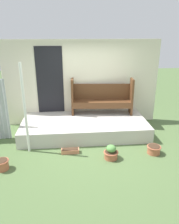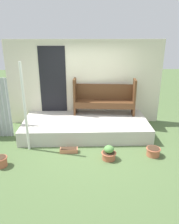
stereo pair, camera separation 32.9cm
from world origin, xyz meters
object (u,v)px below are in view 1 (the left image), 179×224
Objects in this scene: bench at (102,97)px; flower_pot_left at (2,164)px; flower_pot_middle at (111,153)px; support_post at (25,110)px; flower_pot_right at (154,149)px; planter_box_rect at (70,151)px.

flower_pot_left is (-2.48, -2.17, -0.80)m from bench.
flower_pot_left is 0.89× the size of flower_pot_middle.
support_post reaches higher than flower_pot_left.
flower_pot_right is (3.50, 0.33, -0.01)m from flower_pot_left.
flower_pot_middle is at bearing -19.58° from planter_box_rect.
bench reaches higher than planter_box_rect.
planter_box_rect is at bearing -10.63° from support_post.
flower_pot_right is at bearing -6.02° from planter_box_rect.
bench is 2.11m from flower_pot_middle.
support_post is at bearing -140.12° from bench.
flower_pot_middle is at bearing 4.95° from flower_pot_left.
bench is 6.01× the size of flower_pot_left.
bench is at bearing 88.28° from flower_pot_middle.
flower_pot_middle is (2.42, 0.21, 0.03)m from flower_pot_left.
support_post is 1.47m from planter_box_rect.
support_post reaches higher than bench.
flower_pot_left is at bearing -174.57° from flower_pot_right.
support_post is 2.25m from flower_pot_middle.
flower_pot_right is at bearing -56.15° from bench.
flower_pot_left is 1.57m from planter_box_rect.
bench is 3.39m from flower_pot_left.
flower_pot_right is 2.04m from planter_box_rect.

